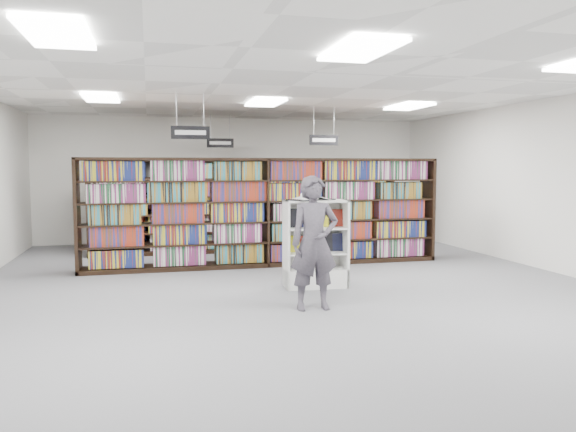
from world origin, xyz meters
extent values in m
plane|color=#58585D|center=(0.00, 0.00, 0.00)|extent=(12.00, 12.00, 0.00)
cube|color=white|center=(0.00, 0.00, 3.20)|extent=(10.00, 12.00, 0.10)
cube|color=silver|center=(0.00, 6.00, 1.60)|extent=(10.00, 0.10, 3.20)
cube|color=silver|center=(0.00, -6.00, 1.60)|extent=(10.00, 0.10, 3.20)
cube|color=silver|center=(5.00, 0.00, 1.60)|extent=(0.10, 12.00, 3.20)
cube|color=black|center=(0.00, 2.00, 1.05)|extent=(7.00, 0.60, 2.10)
cube|color=maroon|center=(0.00, 2.00, 1.05)|extent=(6.88, 0.42, 1.98)
cube|color=black|center=(0.00, 4.00, 1.05)|extent=(7.00, 0.60, 2.10)
cube|color=maroon|center=(0.00, 4.00, 1.05)|extent=(6.88, 0.42, 1.98)
cube|color=black|center=(0.00, 5.70, 1.05)|extent=(7.00, 0.60, 2.10)
cube|color=maroon|center=(0.00, 5.70, 1.05)|extent=(6.88, 0.42, 1.98)
cylinder|color=#B2B2B7|center=(-1.73, 1.00, 2.91)|extent=(0.01, 0.01, 0.58)
cylinder|color=#B2B2B7|center=(-1.27, 1.00, 2.91)|extent=(0.01, 0.01, 0.58)
cube|color=black|center=(-1.50, 1.00, 2.51)|extent=(0.65, 0.02, 0.22)
cube|color=white|center=(-1.50, 0.99, 2.51)|extent=(0.52, 0.00, 0.08)
cylinder|color=#B2B2B7|center=(1.27, 3.00, 2.91)|extent=(0.01, 0.01, 0.58)
cylinder|color=#B2B2B7|center=(1.73, 3.00, 2.91)|extent=(0.01, 0.01, 0.58)
cube|color=black|center=(1.50, 3.00, 2.51)|extent=(0.65, 0.02, 0.22)
cube|color=white|center=(1.50, 2.99, 2.51)|extent=(0.52, 0.00, 0.08)
cylinder|color=#B2B2B7|center=(-0.73, 5.00, 2.91)|extent=(0.01, 0.01, 0.58)
cylinder|color=#B2B2B7|center=(-0.27, 5.00, 2.91)|extent=(0.01, 0.01, 0.58)
cube|color=black|center=(-0.50, 5.00, 2.51)|extent=(0.65, 0.02, 0.22)
cube|color=white|center=(-0.50, 4.99, 2.51)|extent=(0.52, 0.00, 0.08)
cube|color=white|center=(-3.00, -3.00, 3.16)|extent=(0.60, 1.20, 0.04)
cube|color=white|center=(0.00, -3.00, 3.16)|extent=(0.60, 1.20, 0.04)
cube|color=white|center=(-3.00, 2.00, 3.16)|extent=(0.60, 1.20, 0.04)
cube|color=white|center=(0.00, 2.00, 3.16)|extent=(0.60, 1.20, 0.04)
cube|color=white|center=(3.00, 2.00, 3.16)|extent=(0.60, 1.20, 0.04)
cube|color=white|center=(0.38, -0.13, 0.15)|extent=(1.03, 0.56, 0.30)
cube|color=white|center=(-0.10, -0.10, 0.70)|extent=(0.07, 0.50, 1.40)
cube|color=white|center=(0.86, -0.16, 0.70)|extent=(0.07, 0.50, 1.40)
cube|color=white|center=(0.39, 0.11, 0.70)|extent=(1.00, 0.09, 1.40)
cube|color=white|center=(0.38, -0.13, 1.39)|extent=(1.03, 0.56, 0.03)
cube|color=white|center=(0.38, -0.13, 0.55)|extent=(0.95, 0.52, 0.02)
cube|color=white|center=(0.38, -0.13, 0.95)|extent=(0.95, 0.52, 0.02)
cube|color=black|center=(0.00, -0.06, 1.12)|extent=(0.20, 0.08, 0.30)
cube|color=black|center=(0.26, -0.07, 1.12)|extent=(0.20, 0.08, 0.30)
cube|color=#CBC917|center=(0.51, -0.09, 1.12)|extent=(0.20, 0.08, 0.30)
cube|color=maroon|center=(0.76, -0.10, 1.12)|extent=(0.20, 0.08, 0.30)
cube|color=#CBC917|center=(0.02, -0.06, 0.70)|extent=(0.22, 0.07, 0.28)
cube|color=maroon|center=(0.20, -0.07, 0.70)|extent=(0.22, 0.07, 0.28)
cube|color=#154A27|center=(0.38, -0.08, 0.70)|extent=(0.22, 0.07, 0.28)
cube|color=black|center=(0.56, -0.09, 0.70)|extent=(0.22, 0.07, 0.28)
cube|color=black|center=(0.74, -0.10, 0.70)|extent=(0.22, 0.07, 0.28)
cube|color=black|center=(0.31, -0.11, 1.41)|extent=(0.80, 0.65, 0.02)
cube|color=white|center=(0.14, -0.11, 1.42)|extent=(0.44, 0.47, 0.06)
cube|color=white|center=(0.47, -0.11, 1.42)|extent=(0.43, 0.47, 0.08)
cylinder|color=white|center=(0.29, -0.11, 1.47)|extent=(0.24, 0.37, 0.10)
imported|color=#4A454E|center=(-0.05, -1.50, 0.91)|extent=(0.67, 0.44, 1.81)
camera|label=1|loc=(-2.20, -8.69, 1.93)|focal=35.00mm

